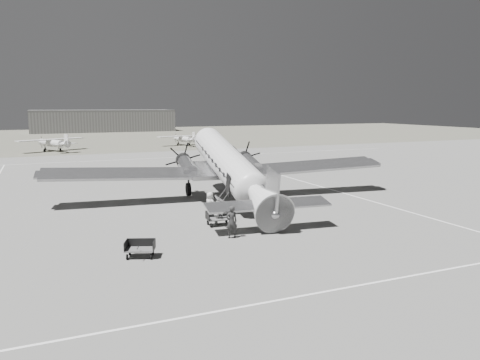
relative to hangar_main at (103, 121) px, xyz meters
name	(u,v)px	position (x,y,z in m)	size (l,w,h in m)	color
ground	(246,217)	(-5.00, -120.00, -3.30)	(260.00, 260.00, 0.00)	slate
taxi_line_near	(371,283)	(-5.00, -134.00, -3.29)	(60.00, 0.15, 0.01)	silver
taxi_line_right	(378,203)	(7.00, -120.00, -3.29)	(0.15, 80.00, 0.01)	silver
taxi_line_horizon	(138,159)	(-5.00, -80.00, -3.29)	(90.00, 0.15, 0.01)	silver
grass_infield	(96,137)	(-5.00, -25.00, -3.30)	(260.00, 90.00, 0.01)	#575649
hangar_main	(103,121)	(0.00, 0.00, 0.00)	(42.00, 14.00, 6.60)	slate
dc3_airliner	(230,168)	(-4.16, -115.01, -0.43)	(30.17, 20.94, 5.75)	#AAAAAC
light_plane_left	(53,144)	(-16.32, -62.23, -2.05)	(12.03, 9.76, 2.50)	silver
light_plane_right	(184,140)	(8.30, -59.31, -2.18)	(10.77, 8.74, 2.23)	silver
baggage_cart_near	(219,218)	(-7.66, -121.56, -2.82)	(1.71, 1.21, 0.97)	#505050
baggage_cart_far	(140,249)	(-13.85, -126.17, -2.84)	(1.63, 1.15, 0.92)	#505050
ground_crew	(232,222)	(-7.99, -124.66, -2.30)	(0.73, 0.48, 2.00)	#2A2A2A
ramp_agent	(219,213)	(-7.66, -121.54, -2.46)	(0.82, 0.64, 1.68)	#A9A9A7
passenger	(210,205)	(-7.39, -119.07, -2.39)	(0.89, 0.58, 1.82)	silver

